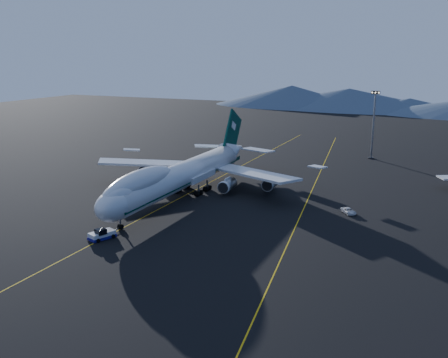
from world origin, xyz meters
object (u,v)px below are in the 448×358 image
at_px(service_van, 349,211).
at_px(floodlight_mast, 373,125).
at_px(boeing_747, 182,175).
at_px(pushback_tug, 102,235).

xyz_separation_m(service_van, floodlight_mast, (-4.60, 65.88, 11.18)).
bearing_deg(boeing_747, service_van, 4.86).
bearing_deg(pushback_tug, boeing_747, 110.26).
bearing_deg(service_van, pushback_tug, -176.71).
height_order(service_van, floodlight_mast, floodlight_mast).
bearing_deg(floodlight_mast, service_van, -86.01).
height_order(pushback_tug, service_van, pushback_tug).
bearing_deg(pushback_tug, floodlight_mast, 90.48).
bearing_deg(boeing_747, floodlight_mast, 62.10).
bearing_deg(floodlight_mast, pushback_tug, -109.82).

